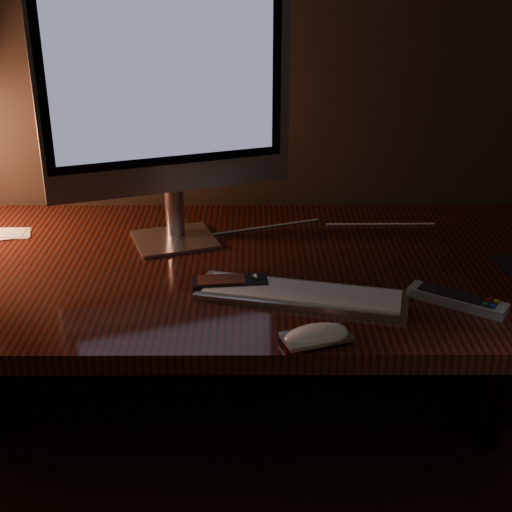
{
  "coord_description": "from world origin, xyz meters",
  "views": [
    {
      "loc": [
        0.05,
        0.44,
        1.4
      ],
      "look_at": [
        0.06,
        1.73,
        0.82
      ],
      "focal_mm": 50.0,
      "sensor_mm": 36.0,
      "label": 1
    }
  ],
  "objects_px": {
    "keyboard": "(302,294)",
    "tv_remote": "(457,300)",
    "monitor": "(167,95)",
    "media_remote": "(230,283)",
    "mouse": "(316,338)",
    "desk": "(232,301)"
  },
  "relations": [
    {
      "from": "monitor",
      "to": "mouse",
      "type": "bearing_deg",
      "value": -76.38
    },
    {
      "from": "keyboard",
      "to": "desk",
      "type": "bearing_deg",
      "value": 135.24
    },
    {
      "from": "desk",
      "to": "keyboard",
      "type": "distance_m",
      "value": 0.31
    },
    {
      "from": "monitor",
      "to": "keyboard",
      "type": "xyz_separation_m",
      "value": [
        0.28,
        -0.28,
        -0.34
      ]
    },
    {
      "from": "monitor",
      "to": "mouse",
      "type": "distance_m",
      "value": 0.64
    },
    {
      "from": "monitor",
      "to": "tv_remote",
      "type": "distance_m",
      "value": 0.74
    },
    {
      "from": "monitor",
      "to": "mouse",
      "type": "height_order",
      "value": "monitor"
    },
    {
      "from": "keyboard",
      "to": "tv_remote",
      "type": "xyz_separation_m",
      "value": [
        0.3,
        -0.03,
        0.0
      ]
    },
    {
      "from": "media_remote",
      "to": "mouse",
      "type": "bearing_deg",
      "value": -60.11
    },
    {
      "from": "desk",
      "to": "mouse",
      "type": "bearing_deg",
      "value": -68.35
    },
    {
      "from": "monitor",
      "to": "mouse",
      "type": "relative_size",
      "value": 4.88
    },
    {
      "from": "monitor",
      "to": "media_remote",
      "type": "relative_size",
      "value": 3.72
    },
    {
      "from": "mouse",
      "to": "media_remote",
      "type": "height_order",
      "value": "media_remote"
    },
    {
      "from": "desk",
      "to": "mouse",
      "type": "xyz_separation_m",
      "value": [
        0.16,
        -0.41,
        0.14
      ]
    },
    {
      "from": "keyboard",
      "to": "media_remote",
      "type": "distance_m",
      "value": 0.15
    },
    {
      "from": "mouse",
      "to": "tv_remote",
      "type": "bearing_deg",
      "value": 8.41
    },
    {
      "from": "desk",
      "to": "media_remote",
      "type": "bearing_deg",
      "value": -88.8
    },
    {
      "from": "keyboard",
      "to": "mouse",
      "type": "xyz_separation_m",
      "value": [
        0.01,
        -0.17,
        0.0
      ]
    },
    {
      "from": "mouse",
      "to": "tv_remote",
      "type": "relative_size",
      "value": 0.65
    },
    {
      "from": "monitor",
      "to": "media_remote",
      "type": "height_order",
      "value": "monitor"
    },
    {
      "from": "keyboard",
      "to": "mouse",
      "type": "distance_m",
      "value": 0.17
    },
    {
      "from": "desk",
      "to": "tv_remote",
      "type": "distance_m",
      "value": 0.54
    }
  ]
}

